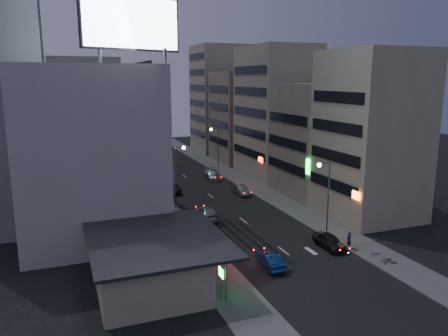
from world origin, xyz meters
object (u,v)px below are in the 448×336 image
parked_car_right_near (329,241)px  road_car_blue (270,260)px  parked_car_right_far (213,175)px  scooter_black_b (358,244)px  scooter_silver_b (354,242)px  parked_car_right_mid (241,190)px  person (349,240)px  scooter_black_a (396,256)px  scooter_blue (378,248)px  parked_car_left (173,188)px  scooter_silver_a (387,251)px  road_car_silver (207,213)px

parked_car_right_near → road_car_blue: (-7.59, -1.97, -0.05)m
road_car_blue → parked_car_right_far: bearing=-96.3°
scooter_black_b → scooter_silver_b: 0.55m
parked_car_right_near → parked_car_right_far: (-0.74, 33.02, 0.03)m
parked_car_right_mid → parked_car_right_far: parked_car_right_far is taller
parked_car_right_near → scooter_black_b: bearing=-31.6°
person → scooter_black_a: (2.01, -4.38, -0.28)m
parked_car_right_mid → scooter_blue: bearing=-79.0°
scooter_black_b → parked_car_left: bearing=34.4°
parked_car_right_far → scooter_black_b: 34.60m
road_car_blue → scooter_black_b: size_ratio=2.37×
parked_car_left → scooter_silver_b: 30.00m
person → scooter_silver_a: (1.89, -3.34, -0.20)m
parked_car_right_far → person: person is taller
parked_car_right_near → scooter_black_a: 6.41m
road_car_blue → scooter_silver_b: (9.90, 1.07, -0.04)m
parked_car_left → scooter_black_b: size_ratio=2.73×
scooter_black_a → scooter_black_b: 4.04m
road_car_silver → scooter_blue: road_car_silver is taller
parked_car_right_near → person: bearing=-27.2°
parked_car_right_mid → scooter_black_b: parked_car_right_mid is taller
road_car_silver → scooter_silver_b: bearing=131.1°
scooter_black_b → person: bearing=60.4°
scooter_blue → scooter_silver_b: bearing=31.0°
scooter_silver_b → parked_car_right_mid: bearing=24.2°
parked_car_right_near → parked_car_left: parked_car_right_near is taller
scooter_black_a → scooter_blue: size_ratio=1.08×
parked_car_right_near → scooter_black_a: parked_car_right_near is taller
parked_car_right_far → road_car_blue: size_ratio=1.28×
scooter_black_a → parked_car_right_far: bearing=29.4°
parked_car_left → scooter_silver_a: (12.85, -30.98, 0.08)m
road_car_blue → scooter_blue: 11.22m
parked_car_right_mid → road_car_blue: 25.17m
road_car_silver → road_car_blue: bearing=97.0°
parked_car_right_far → scooter_black_b: (3.05, -34.46, -0.11)m
parked_car_right_near → scooter_silver_a: size_ratio=2.11×
parked_car_right_far → person: size_ratio=3.22×
parked_car_right_far → scooter_blue: size_ratio=3.22×
road_car_silver → scooter_black_a: bearing=127.0°
scooter_silver_a → scooter_silver_b: (-1.25, 3.31, -0.10)m
road_car_blue → scooter_black_b: (9.91, 0.52, -0.03)m
scooter_blue → scooter_silver_b: scooter_silver_b is taller
person → scooter_silver_b: (0.63, -0.03, -0.30)m
parked_car_right_mid → scooter_blue: size_ratio=2.53×
parked_car_right_far → scooter_silver_b: (3.04, -33.92, -0.13)m
road_car_blue → road_car_silver: road_car_silver is taller
road_car_blue → road_car_silver: bearing=-81.6°
person → scooter_silver_a: bearing=106.7°
scooter_black_a → scooter_silver_b: 4.56m
parked_car_right_mid → road_car_silver: (-8.30, -8.93, 0.09)m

